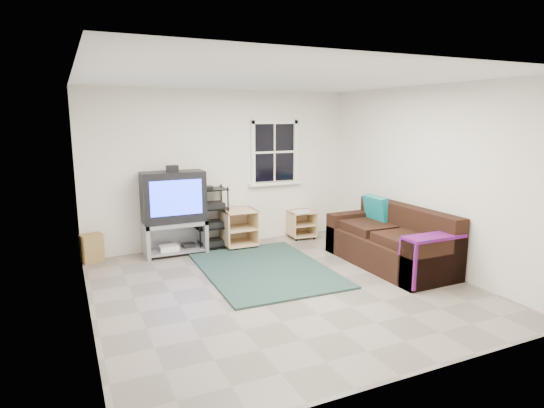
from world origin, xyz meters
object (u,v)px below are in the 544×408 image
side_table_left (238,227)px  sofa (391,243)px  tv_unit (174,206)px  side_table_right (301,222)px  av_rack (211,222)px

side_table_left → sofa: (1.70, -1.88, -0.01)m
tv_unit → side_table_right: size_ratio=2.78×
side_table_left → av_rack: bearing=172.1°
tv_unit → av_rack: tv_unit is taller
tv_unit → side_table_right: bearing=1.1°
tv_unit → side_table_right: (2.31, 0.05, -0.50)m
av_rack → side_table_left: bearing=-7.9°
av_rack → tv_unit: bearing=-175.0°
av_rack → sofa: 2.90m
av_rack → side_table_right: 1.69m
tv_unit → av_rack: (0.62, 0.05, -0.33)m
sofa → av_rack: bearing=137.9°
tv_unit → av_rack: bearing=5.0°
side_table_left → sofa: sofa is taller
tv_unit → sofa: size_ratio=0.69×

